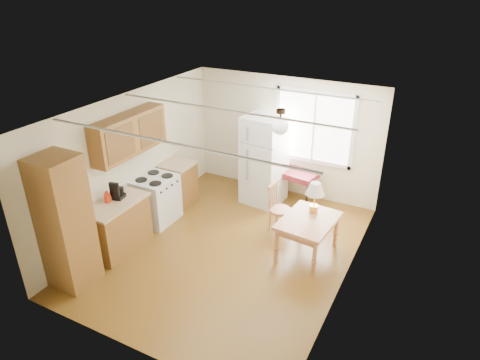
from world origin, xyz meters
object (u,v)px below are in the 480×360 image
Objects in this scene: dining_table at (308,225)px; chair at (276,204)px; bench at (284,171)px; refrigerator at (264,160)px.

chair is (-0.78, 0.51, -0.06)m from dining_table.
refrigerator is at bearing -122.16° from bench.
refrigerator is 2.04m from dining_table.
chair is (0.66, -0.89, -0.41)m from refrigerator.
refrigerator reaches higher than bench.
bench is (0.30, 0.34, -0.33)m from refrigerator.
bench is 1.29m from chair.
bench is at bearing 128.33° from dining_table.
dining_table is (1.14, -1.74, -0.02)m from bench.
chair is at bearing -47.36° from refrigerator.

